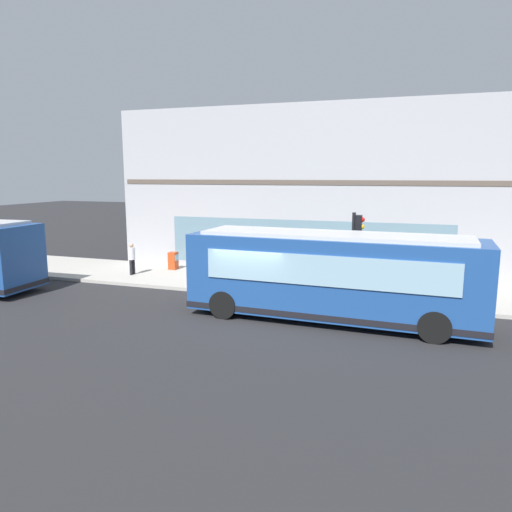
{
  "coord_description": "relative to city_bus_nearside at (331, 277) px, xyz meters",
  "views": [
    {
      "loc": [
        -15.49,
        -5.37,
        5.04
      ],
      "look_at": [
        3.13,
        0.97,
        1.65
      ],
      "focal_mm": 33.26,
      "sensor_mm": 36.0,
      "label": 1
    }
  ],
  "objects": [
    {
      "name": "sidewalk_curb",
      "position": [
        4.52,
        2.68,
        -1.48
      ],
      "size": [
        4.86,
        40.0,
        0.15
      ],
      "primitive_type": "cube",
      "color": "#B2ADA3",
      "rests_on": "ground"
    },
    {
      "name": "pedestrian_by_light_pole",
      "position": [
        3.76,
        10.49,
        -0.51
      ],
      "size": [
        0.32,
        0.32,
        1.56
      ],
      "color": "black",
      "rests_on": "sidewalk_curb"
    },
    {
      "name": "pedestrian_near_hydrant",
      "position": [
        3.85,
        5.57,
        -0.44
      ],
      "size": [
        0.32,
        0.32,
        1.67
      ],
      "color": "#B23338",
      "rests_on": "sidewalk_curb"
    },
    {
      "name": "traffic_light_near_corner",
      "position": [
        2.63,
        -0.5,
        0.99
      ],
      "size": [
        0.32,
        0.49,
        3.44
      ],
      "color": "black",
      "rests_on": "sidewalk_curb"
    },
    {
      "name": "building_corner",
      "position": [
        11.41,
        2.68,
        2.67
      ],
      "size": [
        8.98,
        20.4,
        8.46
      ],
      "color": "#A8A8AD",
      "rests_on": "ground"
    },
    {
      "name": "city_bus_nearside",
      "position": [
        0.0,
        0.0,
        0.0
      ],
      "size": [
        2.89,
        10.12,
        3.07
      ],
      "color": "#1E478C",
      "rests_on": "ground"
    },
    {
      "name": "newspaper_vending_box",
      "position": [
        5.62,
        9.23,
        -0.95
      ],
      "size": [
        0.44,
        0.42,
        0.9
      ],
      "color": "#BF3F19",
      "rests_on": "sidewalk_curb"
    },
    {
      "name": "ground",
      "position": [
        -0.51,
        2.68,
        -1.55
      ],
      "size": [
        120.0,
        120.0,
        0.0
      ],
      "primitive_type": "plane",
      "color": "#262628"
    },
    {
      "name": "fire_hydrant",
      "position": [
        6.02,
        2.33,
        -1.04
      ],
      "size": [
        0.35,
        0.35,
        0.74
      ],
      "color": "gold",
      "rests_on": "sidewalk_curb"
    },
    {
      "name": "pedestrian_near_building_entrance",
      "position": [
        4.8,
        4.01,
        -0.46
      ],
      "size": [
        0.32,
        0.32,
        1.64
      ],
      "color": "black",
      "rests_on": "sidewalk_curb"
    },
    {
      "name": "pedestrian_walking_along_curb",
      "position": [
        3.49,
        6.84,
        -0.37
      ],
      "size": [
        0.32,
        0.32,
        1.79
      ],
      "color": "#99994C",
      "rests_on": "sidewalk_curb"
    }
  ]
}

